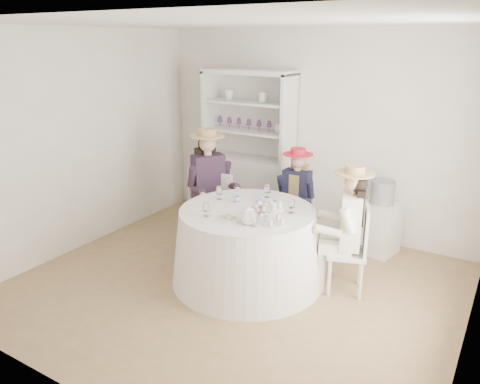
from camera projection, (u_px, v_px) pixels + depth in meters
The scene contains 22 objects.
ground at pixel (235, 286), 5.09m from camera, with size 4.50×4.50×0.00m, color olive.
ceiling at pixel (234, 23), 4.25m from camera, with size 4.50×4.50×0.00m, color white.
wall_back at pixel (314, 133), 6.29m from camera, with size 4.50×4.50×0.00m, color silver.
wall_front at pixel (72, 234), 3.05m from camera, with size 4.50×4.50×0.00m, color silver.
wall_left at pixel (81, 142), 5.79m from camera, with size 4.50×4.50×0.00m, color silver.
tea_table at pixel (247, 246), 5.09m from camera, with size 1.65×1.65×0.83m.
hutch at pixel (249, 170), 6.71m from camera, with size 1.46×0.95×2.17m.
side_table at pixel (379, 228), 5.81m from camera, with size 0.42×0.42×0.65m, color silver.
hatbox at pixel (383, 192), 5.66m from camera, with size 0.29×0.29×0.29m, color black.
guest_left at pixel (209, 182), 5.85m from camera, with size 0.65×0.61×1.52m.
guest_mid at pixel (296, 193), 5.80m from camera, with size 0.47×0.49×1.30m.
guest_right at pixel (348, 223), 4.76m from camera, with size 0.57×0.52×1.38m.
spare_chair at pixel (224, 204), 6.06m from camera, with size 0.40×0.40×0.97m.
teacup_a at pixel (237, 200), 5.18m from camera, with size 0.08×0.08×0.06m, color white.
teacup_b at pixel (260, 199), 5.18m from camera, with size 0.08×0.08×0.07m, color white.
teacup_c at pixel (274, 204), 5.02m from camera, with size 0.08×0.08×0.06m, color white.
flower_bowl at pixel (259, 213), 4.80m from camera, with size 0.19×0.19×0.05m, color white.
flower_arrangement at pixel (261, 207), 4.81m from camera, with size 0.17×0.17×0.06m.
table_teapot at pixel (249, 216), 4.56m from camera, with size 0.25×0.18×0.19m.
sandwich_plate at pixel (229, 218), 4.70m from camera, with size 0.24×0.24×0.05m.
cupcake_stand at pixel (274, 216), 4.55m from camera, with size 0.24×0.24×0.23m.
stemware_set at pixel (247, 203), 4.94m from camera, with size 0.96×0.93×0.15m.
Camera 1 is at (2.41, -3.82, 2.56)m, focal length 35.00 mm.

